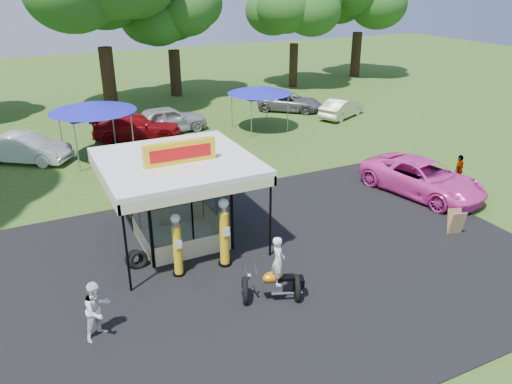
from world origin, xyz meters
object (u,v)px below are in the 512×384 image
gas_pump_right (224,234)px  pink_sedan (423,178)px  kiosk_car (164,208)px  bg_car_e (342,108)px  bg_car_b (137,127)px  tent_east (259,90)px  gas_pump_left (177,247)px  spectator_east_b (459,170)px  bg_car_a (25,148)px  spectator_west (97,310)px  gas_station_kiosk (179,199)px  a_frame_sign (456,222)px  bg_car_c (168,119)px  bg_car_d (290,102)px  motorcycle (276,275)px  tent_west (93,107)px

gas_pump_right → pink_sedan: (10.76, 1.77, -0.43)m
kiosk_car → bg_car_e: (16.27, 10.33, 0.22)m
bg_car_b → tent_east: bearing=-84.4°
gas_pump_left → spectator_east_b: 14.93m
bg_car_a → bg_car_e: bg_car_a is taller
spectator_west → pink_sedan: bearing=-16.7°
spectator_east_b → tent_east: size_ratio=0.37×
gas_station_kiosk → a_frame_sign: (9.95, -4.25, -1.27)m
spectator_east_b → bg_car_c: size_ratio=0.30×
bg_car_c → bg_car_d: bg_car_c is taller
spectator_east_b → bg_car_d: spectator_east_b is taller
bg_car_e → bg_car_d: bearing=9.3°
gas_pump_right → spectator_east_b: bearing=8.0°
motorcycle → bg_car_a: bearing=130.7°
kiosk_car → bg_car_a: 11.21m
tent_west → pink_sedan: bearing=-42.9°
gas_station_kiosk → kiosk_car: (-0.00, 2.21, -1.30)m
bg_car_e → tent_west: 17.60m
kiosk_car → pink_sedan: pink_sedan is taller
gas_pump_left → bg_car_a: (-3.98, 14.61, -0.32)m
bg_car_a → tent_west: 4.40m
motorcycle → a_frame_sign: bearing=25.6°
bg_car_d → tent_west: (-15.01, -4.67, 2.28)m
bg_car_e → pink_sedan: bearing=134.3°
tent_west → spectator_east_b: bearing=-37.9°
motorcycle → pink_sedan: bearing=44.0°
gas_pump_right → pink_sedan: bearing=9.3°
pink_sedan → spectator_west: spectator_west is taller
spectator_west → bg_car_d: bearing=18.6°
gas_pump_right → bg_car_b: gas_pump_right is taller
spectator_east_b → tent_west: bearing=-61.4°
motorcycle → bg_car_a: motorcycle is taller
gas_pump_left → spectator_east_b: bearing=6.7°
kiosk_car → tent_west: size_ratio=0.60×
bg_car_e → gas_station_kiosk: bearing=101.5°
bg_car_c → bg_car_d: 10.13m
tent_east → bg_car_a: bearing=-179.7°
pink_sedan → gas_station_kiosk: bearing=164.4°
gas_pump_right → tent_east: size_ratio=0.62×
kiosk_car → tent_east: bearing=-43.2°
gas_station_kiosk → bg_car_c: bearing=75.0°
bg_car_a → tent_west: tent_west is taller
bg_car_e → motorcycle: bearing=113.7°
bg_car_b → spectator_east_b: bearing=-123.3°
gas_station_kiosk → bg_car_a: size_ratio=1.12×
gas_pump_left → spectator_east_b: (14.83, 1.75, -0.34)m
bg_car_a → a_frame_sign: bearing=-103.4°
a_frame_sign → tent_east: bearing=108.2°
pink_sedan → bg_car_b: bearing=111.8°
a_frame_sign → bg_car_e: (6.31, 16.78, 0.18)m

